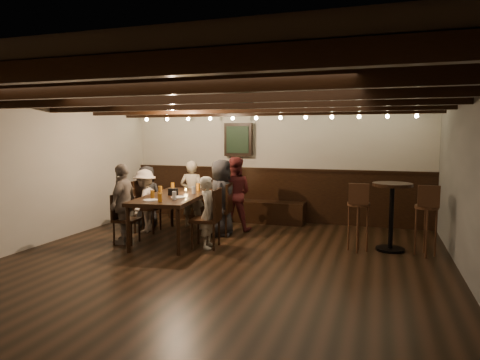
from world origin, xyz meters
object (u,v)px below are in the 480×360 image
(person_bench_left, at_px, (147,196))
(person_bench_centre, at_px, (192,194))
(person_left_near, at_px, (145,201))
(person_right_near, at_px, (221,198))
(chair_right_far, at_px, (207,230))
(person_right_far, at_px, (209,212))
(chair_left_far, at_px, (126,228))
(high_top_table, at_px, (392,206))
(dining_table, at_px, (174,199))
(person_left_far, at_px, (123,204))
(person_bench_right, at_px, (234,194))
(chair_left_near, at_px, (147,216))
(bar_stool_left, at_px, (358,226))
(chair_right_near, at_px, (220,219))
(bar_stool_right, at_px, (426,229))

(person_bench_left, xyz_separation_m, person_bench_centre, (0.87, 0.26, 0.05))
(person_left_near, distance_m, person_right_near, 1.50)
(person_bench_centre, distance_m, person_left_near, 0.96)
(chair_right_far, xyz_separation_m, person_right_far, (0.03, 0.00, 0.29))
(chair_left_far, distance_m, person_right_far, 1.50)
(chair_right_far, relative_size, high_top_table, 0.89)
(dining_table, bearing_deg, person_left_far, -149.04)
(chair_left_far, xyz_separation_m, person_left_near, (-0.15, 0.89, 0.34))
(high_top_table, bearing_deg, person_left_far, -167.87)
(person_bench_right, bearing_deg, person_right_far, 83.66)
(dining_table, bearing_deg, person_bench_centre, 90.00)
(chair_left_far, bearing_deg, chair_left_near, -179.82)
(person_bench_left, distance_m, person_right_far, 2.13)
(chair_right_far, height_order, person_right_far, person_right_far)
(chair_right_far, height_order, person_left_far, person_left_far)
(chair_right_far, relative_size, bar_stool_left, 0.88)
(chair_right_near, bearing_deg, chair_left_near, 90.00)
(person_bench_right, bearing_deg, bar_stool_right, 159.81)
(person_bench_left, xyz_separation_m, bar_stool_right, (5.15, -0.54, -0.21))
(chair_left_far, relative_size, person_left_near, 0.71)
(chair_right_near, bearing_deg, chair_left_far, 122.04)
(chair_left_far, bearing_deg, person_bench_centre, 154.42)
(chair_right_near, height_order, person_bench_left, person_bench_left)
(person_bench_right, relative_size, person_right_near, 1.02)
(dining_table, height_order, bar_stool_left, bar_stool_left)
(high_top_table, bearing_deg, chair_right_near, 177.18)
(person_bench_left, relative_size, high_top_table, 1.13)
(bar_stool_right, bearing_deg, bar_stool_left, -178.82)
(person_bench_right, bearing_deg, chair_left_far, 39.84)
(person_right_far, relative_size, bar_stool_right, 1.07)
(chair_left_near, relative_size, high_top_table, 0.90)
(person_bench_left, distance_m, bar_stool_left, 4.20)
(chair_left_far, relative_size, bar_stool_right, 0.77)
(dining_table, distance_m, chair_right_near, 0.95)
(chair_right_near, bearing_deg, person_bench_centre, 50.21)
(chair_left_far, bearing_deg, chair_right_near, 122.04)
(person_bench_left, relative_size, person_left_near, 1.03)
(bar_stool_left, bearing_deg, chair_left_far, -170.83)
(chair_right_far, distance_m, person_left_near, 1.75)
(chair_right_near, relative_size, person_right_near, 0.69)
(bar_stool_left, bearing_deg, person_right_far, -168.71)
(chair_right_far, bearing_deg, person_bench_left, 50.20)
(dining_table, distance_m, person_right_far, 0.89)
(high_top_table, bearing_deg, bar_stool_left, -157.58)
(chair_right_near, height_order, person_bench_right, person_bench_right)
(dining_table, bearing_deg, bar_stool_left, -3.92)
(high_top_table, relative_size, bar_stool_right, 0.99)
(person_bench_left, xyz_separation_m, high_top_table, (4.65, -0.39, 0.10))
(person_bench_left, bearing_deg, person_bench_right, -180.00)
(chair_right_near, height_order, person_right_near, person_right_near)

